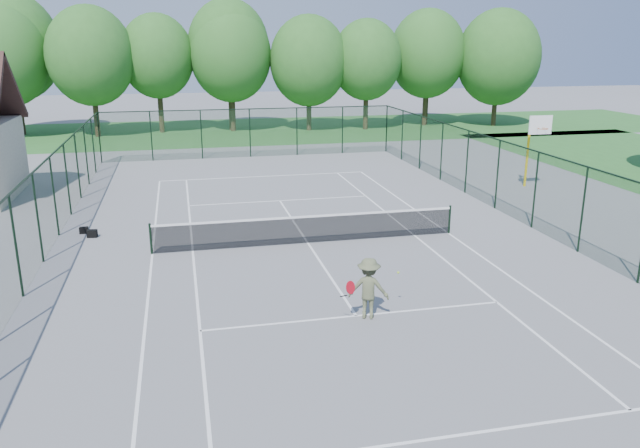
% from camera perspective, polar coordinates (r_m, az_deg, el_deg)
% --- Properties ---
extents(ground, '(140.00, 140.00, 0.00)m').
position_cam_1_polar(ground, '(22.67, -1.11, -1.76)').
color(ground, gray).
rests_on(ground, ground).
extents(grass_far, '(80.00, 16.00, 0.01)m').
position_cam_1_polar(grass_far, '(51.77, -7.90, 8.43)').
color(grass_far, '#31712E').
rests_on(grass_far, ground).
extents(court_lines, '(11.05, 23.85, 0.01)m').
position_cam_1_polar(court_lines, '(22.67, -1.11, -1.75)').
color(court_lines, white).
rests_on(court_lines, ground).
extents(tennis_net, '(11.08, 0.08, 1.10)m').
position_cam_1_polar(tennis_net, '(22.49, -1.12, -0.36)').
color(tennis_net, black).
rests_on(tennis_net, ground).
extents(fence_enclosure, '(18.05, 36.05, 3.02)m').
position_cam_1_polar(fence_enclosure, '(22.23, -1.13, 2.07)').
color(fence_enclosure, '#1A3D22').
rests_on(fence_enclosure, ground).
extents(tree_line_far, '(39.40, 6.40, 9.70)m').
position_cam_1_polar(tree_line_far, '(51.29, -8.17, 15.06)').
color(tree_line_far, '#3C301D').
rests_on(tree_line_far, ground).
extents(basketball_goal, '(1.20, 1.43, 3.65)m').
position_cam_1_polar(basketball_goal, '(32.37, 19.03, 7.54)').
color(basketball_goal, '#DEBD0C').
rests_on(basketball_goal, ground).
extents(sports_bag_a, '(0.39, 0.26, 0.29)m').
position_cam_1_polar(sports_bag_a, '(24.80, -20.11, -0.83)').
color(sports_bag_a, black).
rests_on(sports_bag_a, ground).
extents(sports_bag_b, '(0.33, 0.21, 0.25)m').
position_cam_1_polar(sports_bag_b, '(25.41, -20.78, -0.54)').
color(sports_bag_b, black).
rests_on(sports_bag_b, ground).
extents(tennis_player, '(1.87, 0.99, 1.66)m').
position_cam_1_polar(tennis_player, '(16.48, 4.46, -5.88)').
color(tennis_player, '#5A6041').
rests_on(tennis_player, ground).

